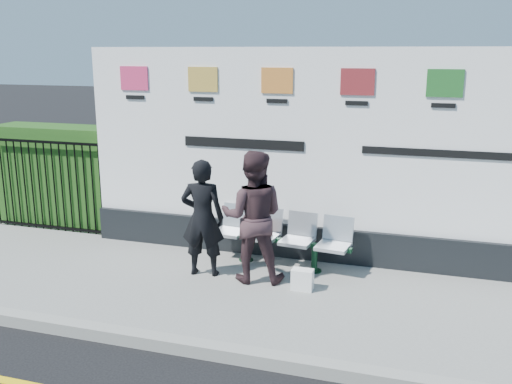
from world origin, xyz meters
TOP-DOWN VIEW (x-y plane):
  - pavement at (0.00, 2.50)m, footprint 14.00×3.00m
  - kerb at (0.00, 1.00)m, footprint 14.00×0.18m
  - billboard at (0.50, 3.85)m, footprint 8.00×0.30m
  - hedge at (-4.58, 4.30)m, footprint 2.35×0.70m
  - railing at (-4.58, 3.85)m, footprint 2.05×0.06m
  - bench at (-0.44, 3.38)m, footprint 2.02×0.75m
  - woman_left at (-1.34, 2.79)m, footprint 0.63×0.47m
  - woman_right at (-0.65, 2.81)m, footprint 0.96×0.81m
  - handbag_brown at (-0.70, 3.41)m, footprint 0.26×0.11m
  - carrier_bag_white at (0.05, 2.67)m, footprint 0.27×0.16m

SIDE VIEW (x-z plane):
  - pavement at x=0.00m, z-range 0.00..0.12m
  - kerb at x=0.00m, z-range 0.00..0.14m
  - carrier_bag_white at x=0.05m, z-range 0.12..0.39m
  - bench at x=-0.44m, z-range 0.12..0.54m
  - handbag_brown at x=-0.70m, z-range 0.54..0.75m
  - railing at x=-4.58m, z-range 0.12..1.66m
  - woman_left at x=-1.34m, z-range 0.12..1.71m
  - hedge at x=-4.58m, z-range 0.12..1.82m
  - woman_right at x=-0.65m, z-range 0.12..1.85m
  - billboard at x=0.50m, z-range -0.08..2.92m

